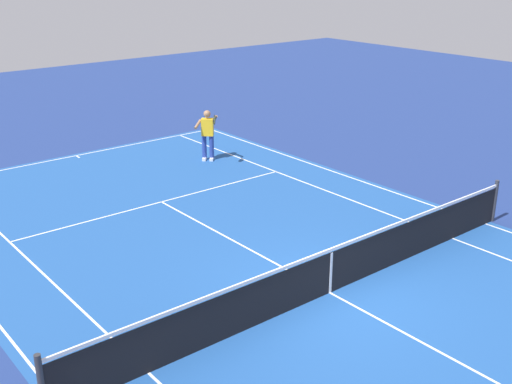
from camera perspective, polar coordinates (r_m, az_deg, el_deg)
name	(u,v)px	position (r m, az deg, el deg)	size (l,w,h in m)	color
ground_plane	(329,293)	(12.86, 6.60, -8.95)	(60.00, 60.00, 0.00)	navy
court_slab	(329,293)	(12.86, 6.60, -8.95)	(24.20, 11.40, 0.00)	#1E4C93
court_line_markings	(329,292)	(12.86, 6.60, -8.94)	(23.85, 11.05, 0.01)	white
tennis_net	(330,271)	(12.63, 6.69, -7.01)	(0.10, 11.70, 1.08)	#2D2D33
tennis_player_near	(208,132)	(20.67, -4.35, 5.34)	(1.14, 0.75, 1.70)	navy
tennis_ball	(142,344)	(11.37, -10.23, -13.24)	(0.07, 0.07, 0.07)	#CCE01E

